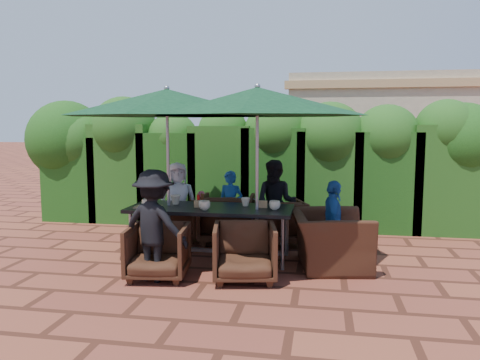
% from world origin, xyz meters
% --- Properties ---
extents(ground, '(80.00, 80.00, 0.00)m').
position_xyz_m(ground, '(0.00, 0.00, 0.00)').
color(ground, brown).
rests_on(ground, ground).
extents(dining_table, '(2.31, 0.90, 0.75)m').
position_xyz_m(dining_table, '(-0.17, -0.09, 0.67)').
color(dining_table, black).
rests_on(dining_table, ground).
extents(umbrella_left, '(2.92, 2.92, 2.46)m').
position_xyz_m(umbrella_left, '(-0.80, -0.05, 2.21)').
color(umbrella_left, gray).
rests_on(umbrella_left, ground).
extents(umbrella_right, '(2.92, 2.92, 2.46)m').
position_xyz_m(umbrella_right, '(0.50, -0.15, 2.21)').
color(umbrella_right, gray).
rests_on(umbrella_right, ground).
extents(chair_far_left, '(0.93, 0.90, 0.76)m').
position_xyz_m(chair_far_left, '(-1.05, 0.84, 0.38)').
color(chair_far_left, black).
rests_on(chair_far_left, ground).
extents(chair_far_mid, '(0.89, 0.85, 0.87)m').
position_xyz_m(chair_far_mid, '(-0.13, 0.88, 0.43)').
color(chair_far_mid, black).
rests_on(chair_far_mid, ground).
extents(chair_far_right, '(0.99, 0.96, 0.80)m').
position_xyz_m(chair_far_right, '(0.70, 0.89, 0.40)').
color(chair_far_right, black).
rests_on(chair_far_right, ground).
extents(chair_near_left, '(0.80, 0.76, 0.75)m').
position_xyz_m(chair_near_left, '(-0.62, -1.03, 0.37)').
color(chair_near_left, black).
rests_on(chair_near_left, ground).
extents(chair_near_right, '(0.87, 0.84, 0.78)m').
position_xyz_m(chair_near_right, '(0.46, -0.92, 0.39)').
color(chair_near_right, black).
rests_on(chair_near_right, ground).
extents(chair_end_right, '(0.90, 1.23, 0.99)m').
position_xyz_m(chair_end_right, '(1.50, -0.18, 0.49)').
color(chair_end_right, black).
rests_on(chair_end_right, ground).
extents(adult_far_left, '(0.74, 0.60, 1.30)m').
position_xyz_m(adult_far_left, '(-0.97, 0.89, 0.65)').
color(adult_far_left, silver).
rests_on(adult_far_left, ground).
extents(adult_far_mid, '(0.48, 0.41, 1.17)m').
position_xyz_m(adult_far_mid, '(-0.08, 0.89, 0.58)').
color(adult_far_mid, '#1B4C92').
rests_on(adult_far_mid, ground).
extents(adult_far_right, '(0.70, 0.49, 1.36)m').
position_xyz_m(adult_far_right, '(0.67, 0.81, 0.68)').
color(adult_far_right, black).
rests_on(adult_far_right, ground).
extents(adult_near_left, '(0.95, 0.60, 1.37)m').
position_xyz_m(adult_near_left, '(-0.63, -1.10, 0.69)').
color(adult_near_left, black).
rests_on(adult_near_left, ground).
extents(adult_end_right, '(0.39, 0.71, 1.17)m').
position_xyz_m(adult_end_right, '(1.54, -0.11, 0.58)').
color(adult_end_right, '#1B4C92').
rests_on(adult_end_right, ground).
extents(child_left, '(0.31, 0.26, 0.81)m').
position_xyz_m(child_left, '(-0.60, 1.03, 0.40)').
color(child_left, '#D64B65').
rests_on(child_left, ground).
extents(child_right, '(0.30, 0.26, 0.73)m').
position_xyz_m(child_right, '(0.26, 0.98, 0.36)').
color(child_right, purple).
rests_on(child_right, ground).
extents(pedestrian_a, '(1.65, 1.04, 1.66)m').
position_xyz_m(pedestrian_a, '(1.54, 4.17, 0.83)').
color(pedestrian_a, '#238341').
rests_on(pedestrian_a, ground).
extents(pedestrian_b, '(0.98, 0.79, 1.77)m').
position_xyz_m(pedestrian_b, '(2.57, 4.30, 0.89)').
color(pedestrian_b, '#D64B65').
rests_on(pedestrian_b, ground).
extents(pedestrian_c, '(1.08, 0.79, 1.54)m').
position_xyz_m(pedestrian_c, '(3.20, 4.21, 0.77)').
color(pedestrian_c, '#9999A1').
rests_on(pedestrian_c, ground).
extents(cup_a, '(0.15, 0.15, 0.12)m').
position_xyz_m(cup_a, '(-1.04, -0.27, 0.81)').
color(cup_a, beige).
rests_on(cup_a, dining_table).
extents(cup_b, '(0.15, 0.15, 0.14)m').
position_xyz_m(cup_b, '(-0.73, 0.04, 0.82)').
color(cup_b, beige).
rests_on(cup_b, dining_table).
extents(cup_c, '(0.16, 0.16, 0.13)m').
position_xyz_m(cup_c, '(-0.20, -0.33, 0.81)').
color(cup_c, beige).
rests_on(cup_c, dining_table).
extents(cup_d, '(0.13, 0.13, 0.12)m').
position_xyz_m(cup_d, '(0.30, 0.08, 0.81)').
color(cup_d, beige).
rests_on(cup_d, dining_table).
extents(cup_e, '(0.16, 0.16, 0.12)m').
position_xyz_m(cup_e, '(0.74, -0.14, 0.81)').
color(cup_e, beige).
rests_on(cup_e, dining_table).
extents(ketchup_bottle, '(0.04, 0.04, 0.17)m').
position_xyz_m(ketchup_bottle, '(-0.35, -0.09, 0.83)').
color(ketchup_bottle, '#B20C0A').
rests_on(ketchup_bottle, dining_table).
extents(sauce_bottle, '(0.04, 0.04, 0.17)m').
position_xyz_m(sauce_bottle, '(-0.33, 0.04, 0.83)').
color(sauce_bottle, '#4C230C').
rests_on(sauce_bottle, dining_table).
extents(serving_tray, '(0.35, 0.25, 0.02)m').
position_xyz_m(serving_tray, '(-1.04, -0.27, 0.76)').
color(serving_tray, olive).
rests_on(serving_tray, dining_table).
extents(number_block_left, '(0.12, 0.06, 0.10)m').
position_xyz_m(number_block_left, '(-0.33, -0.15, 0.80)').
color(number_block_left, tan).
rests_on(number_block_left, dining_table).
extents(number_block_right, '(0.12, 0.06, 0.10)m').
position_xyz_m(number_block_right, '(0.57, -0.02, 0.80)').
color(number_block_right, tan).
rests_on(number_block_right, dining_table).
extents(hedge_wall, '(9.10, 1.60, 2.46)m').
position_xyz_m(hedge_wall, '(-0.15, 2.32, 1.33)').
color(hedge_wall, '#14390F').
rests_on(hedge_wall, ground).
extents(building, '(6.20, 3.08, 3.20)m').
position_xyz_m(building, '(3.50, 6.99, 1.61)').
color(building, '#C4B492').
rests_on(building, ground).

